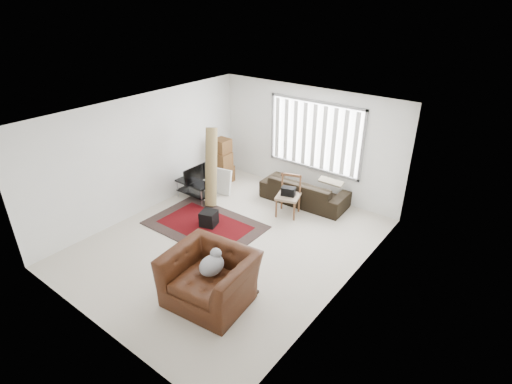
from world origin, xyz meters
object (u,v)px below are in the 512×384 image
(side_chair, at_px, (288,194))
(armchair, at_px, (210,275))
(moving_boxes, at_px, (223,162))
(tv_stand, at_px, (194,187))
(sofa, at_px, (305,187))

(side_chair, relative_size, armchair, 0.63)
(moving_boxes, distance_m, armchair, 4.69)
(tv_stand, distance_m, moving_boxes, 1.24)
(moving_boxes, height_order, armchair, moving_boxes)
(armchair, bearing_deg, tv_stand, 133.08)
(side_chair, bearing_deg, armchair, -97.08)
(sofa, xyz_separation_m, armchair, (0.58, -3.93, 0.11))
(sofa, bearing_deg, moving_boxes, 4.57)
(tv_stand, xyz_separation_m, side_chair, (2.26, 0.79, 0.18))
(tv_stand, relative_size, armchair, 0.62)
(moving_boxes, bearing_deg, armchair, -50.79)
(tv_stand, xyz_separation_m, moving_boxes, (-0.14, 1.22, 0.22))
(tv_stand, distance_m, armchair, 3.72)
(sofa, bearing_deg, armchair, 95.72)
(tv_stand, relative_size, moving_boxes, 0.78)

